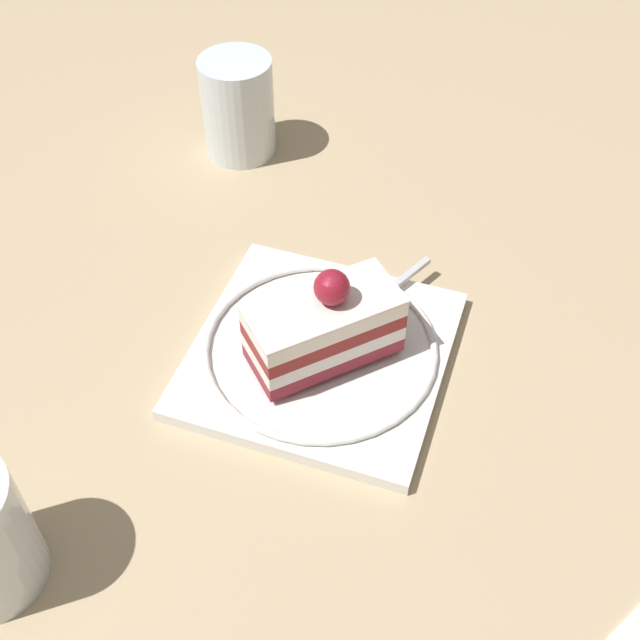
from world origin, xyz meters
name	(u,v)px	position (x,y,z in m)	size (l,w,h in m)	color
ground_plane	(349,364)	(0.00, 0.00, 0.00)	(2.40, 2.40, 0.00)	tan
dessert_plate	(320,352)	(-0.01, 0.02, 0.01)	(0.25, 0.25, 0.02)	white
cake_slice	(324,326)	(-0.01, 0.02, 0.05)	(0.13, 0.11, 0.09)	maroon
fork	(389,292)	(0.07, 0.00, 0.02)	(0.11, 0.03, 0.00)	silver
drink_glass_far	(238,110)	(0.20, 0.26, 0.05)	(0.08, 0.08, 0.11)	silver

